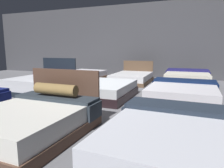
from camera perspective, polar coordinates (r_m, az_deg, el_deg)
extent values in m
cube|color=slate|center=(5.76, -3.55, -4.09)|extent=(18.00, 18.00, 0.02)
cube|color=#47474C|center=(10.30, 8.46, 11.69)|extent=(18.00, 0.06, 3.50)
cube|color=brown|center=(3.58, -21.76, -11.79)|extent=(1.62, 1.95, 0.17)
cube|color=white|center=(3.51, -21.98, -8.46)|extent=(1.56, 1.88, 0.27)
cube|color=brown|center=(4.18, -12.88, -2.65)|extent=(1.51, 0.06, 0.96)
cube|color=#2C343D|center=(3.98, -15.03, -3.63)|extent=(1.58, 0.48, 0.05)
cube|color=#2C343D|center=(4.54, -22.95, -4.62)|extent=(0.06, 0.46, 0.28)
cube|color=#2C343D|center=(3.60, -4.75, -7.44)|extent=(0.06, 0.46, 0.28)
cylinder|color=olive|center=(3.94, -15.24, -1.39)|extent=(0.87, 0.21, 0.20)
cube|color=black|center=(2.71, 16.62, -18.42)|extent=(1.66, 2.03, 0.19)
cube|color=silver|center=(2.61, 16.88, -13.73)|extent=(1.60, 1.97, 0.29)
cube|color=#232C3A|center=(3.20, 18.53, -6.08)|extent=(1.60, 0.59, 0.06)
cube|color=#232C3A|center=(3.40, 4.73, -7.44)|extent=(0.08, 0.54, 0.25)
cube|color=black|center=(7.08, -18.93, -1.33)|extent=(1.52, 2.01, 0.15)
cube|color=silver|center=(7.05, -19.03, 0.55)|extent=(1.46, 1.95, 0.32)
cube|color=black|center=(7.78, -14.27, 3.14)|extent=(1.40, 0.06, 1.04)
cube|color=#482D53|center=(7.55, -15.58, 2.73)|extent=(1.48, 0.54, 0.05)
cube|color=#482D53|center=(8.05, -19.68, 1.72)|extent=(0.06, 0.52, 0.28)
cube|color=#482D53|center=(7.14, -10.84, 1.18)|extent=(0.06, 0.52, 0.28)
cube|color=black|center=(5.86, -2.87, -2.70)|extent=(1.65, 1.93, 0.21)
cube|color=silver|center=(5.82, -2.88, -0.62)|extent=(1.59, 1.87, 0.22)
cube|color=brown|center=(5.40, 18.68, -4.53)|extent=(1.62, 1.99, 0.16)
cube|color=silver|center=(5.35, 18.81, -2.07)|extent=(1.56, 1.93, 0.31)
cube|color=#0E1D40|center=(5.99, 19.34, 0.89)|extent=(1.59, 0.57, 0.06)
cube|color=#0E1D40|center=(6.11, 11.74, -0.18)|extent=(0.06, 0.55, 0.27)
cube|color=#0E1D40|center=(6.03, 26.86, -1.14)|extent=(0.06, 0.55, 0.27)
cube|color=brown|center=(9.38, -7.84, 1.63)|extent=(1.63, 2.03, 0.14)
cube|color=silver|center=(9.35, -7.87, 2.78)|extent=(1.57, 1.96, 0.24)
cube|color=brown|center=(8.52, 5.44, 0.90)|extent=(1.49, 2.11, 0.14)
cube|color=silver|center=(8.50, 5.46, 2.13)|extent=(1.42, 2.05, 0.23)
cube|color=brown|center=(9.48, 7.14, 3.84)|extent=(1.36, 0.07, 0.83)
cube|color=#2B2A32|center=(8.17, 19.87, 0.09)|extent=(1.60, 2.07, 0.17)
cube|color=silver|center=(8.14, 19.97, 1.83)|extent=(1.54, 2.00, 0.33)
cube|color=navy|center=(8.73, 20.09, 3.63)|extent=(1.55, 0.76, 0.07)
cube|color=navy|center=(8.79, 14.95, 2.92)|extent=(0.08, 0.73, 0.24)
cube|color=navy|center=(8.78, 25.12, 2.34)|extent=(0.08, 0.73, 0.24)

